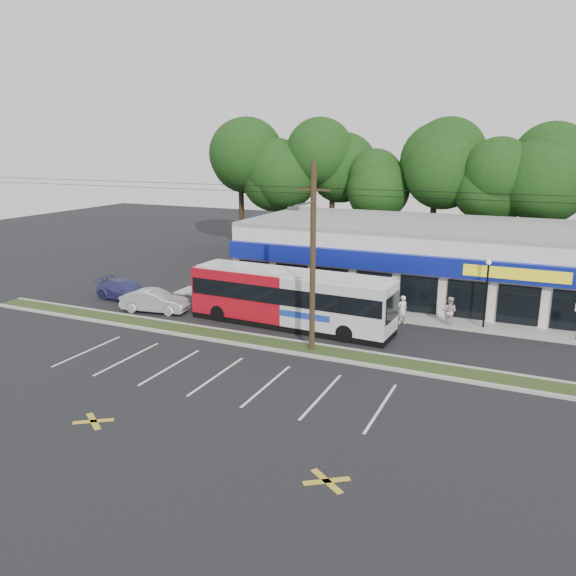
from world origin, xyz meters
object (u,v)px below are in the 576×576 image
Objects in this scene: metrobus at (290,297)px; pedestrian_a at (402,310)px; lamp_post at (487,286)px; pedestrian_b at (449,311)px; utility_pole at (309,252)px; car_silver at (155,301)px; car_dark at (356,319)px; car_blue at (126,290)px.

pedestrian_a is at bearing 29.83° from metrobus.
lamp_post is 2.67m from pedestrian_b.
utility_pole reaches higher than car_silver.
pedestrian_b reaches higher than car_silver.
metrobus is at bearing 127.02° from utility_pole.
pedestrian_a is (3.46, 6.72, -4.50)m from utility_pole.
metrobus is 6.97m from pedestrian_a.
pedestrian_a is (6.16, 3.15, -0.90)m from metrobus.
car_dark is at bearing 17.29° from metrobus.
utility_pole reaches higher than car_dark.
car_dark is at bearing -91.49° from car_silver.
car_dark is 17.01m from car_blue.
car_dark is at bearing 75.67° from utility_pole.
car_dark is 2.12× the size of pedestrian_a.
metrobus is at bearing -94.00° from car_silver.
car_silver reaches higher than car_dark.
metrobus reaches higher than car_blue.
utility_pole is at bearing -50.22° from metrobus.
pedestrian_b is at bearing 50.84° from utility_pole.
pedestrian_a is at bearing -166.21° from lamp_post.
lamp_post reaches higher than car_dark.
lamp_post is at bearing -72.41° from car_blue.
metrobus is 13.20m from car_blue.
pedestrian_b is at bearing 156.43° from pedestrian_a.
utility_pole reaches higher than pedestrian_a.
metrobus is 9.50m from car_silver.
metrobus reaches higher than car_dark.
utility_pole is 27.31× the size of pedestrian_a.
pedestrian_a is at bearing 62.73° from utility_pole.
car_dark is (3.86, 1.00, -1.16)m from metrobus.
pedestrian_b is (8.86, 4.00, -0.90)m from metrobus.
metrobus is 3.32× the size of car_dark.
utility_pole is 10.22× the size of car_blue.
lamp_post is 0.94× the size of car_silver.
car_blue is 2.67× the size of pedestrian_a.
utility_pole is at bearing -95.91° from car_blue.
car_dark is 2.10× the size of pedestrian_b.
car_silver is at bearing -171.16° from metrobus.
lamp_post is 1.10× the size of car_dark.
pedestrian_b is at bearing -84.75° from car_silver.
lamp_post is at bearing 24.36° from metrobus.
lamp_post is (8.17, 7.87, -2.74)m from utility_pole.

